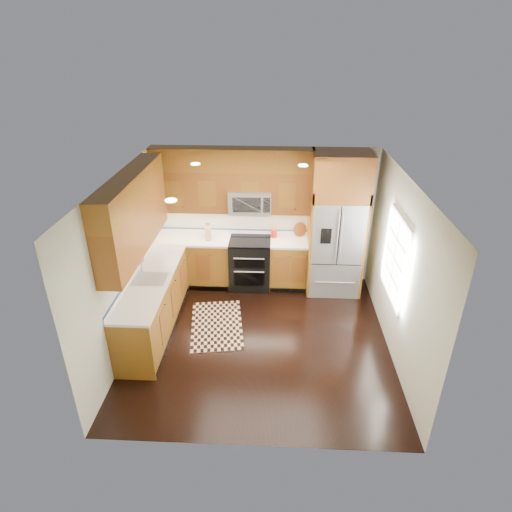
{
  "coord_description": "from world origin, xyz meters",
  "views": [
    {
      "loc": [
        0.22,
        -5.44,
        4.27
      ],
      "look_at": [
        -0.08,
        0.6,
        1.17
      ],
      "focal_mm": 30.0,
      "sensor_mm": 36.0,
      "label": 1
    }
  ],
  "objects_px": {
    "rug": "(217,325)",
    "utensil_crock": "(274,232)",
    "knife_block": "(208,232)",
    "refrigerator": "(337,225)",
    "range": "(250,263)"
  },
  "relations": [
    {
      "from": "refrigerator",
      "to": "utensil_crock",
      "type": "relative_size",
      "value": 8.16
    },
    {
      "from": "refrigerator",
      "to": "knife_block",
      "type": "xyz_separation_m",
      "value": [
        -2.33,
        0.08,
        -0.24
      ]
    },
    {
      "from": "rug",
      "to": "knife_block",
      "type": "distance_m",
      "value": 1.77
    },
    {
      "from": "range",
      "to": "knife_block",
      "type": "height_order",
      "value": "knife_block"
    },
    {
      "from": "knife_block",
      "to": "utensil_crock",
      "type": "distance_m",
      "value": 1.22
    },
    {
      "from": "refrigerator",
      "to": "knife_block",
      "type": "distance_m",
      "value": 2.34
    },
    {
      "from": "range",
      "to": "refrigerator",
      "type": "relative_size",
      "value": 0.36
    },
    {
      "from": "rug",
      "to": "utensil_crock",
      "type": "xyz_separation_m",
      "value": [
        0.92,
        1.5,
        1.04
      ]
    },
    {
      "from": "range",
      "to": "refrigerator",
      "type": "bearing_deg",
      "value": -1.4
    },
    {
      "from": "rug",
      "to": "utensil_crock",
      "type": "height_order",
      "value": "utensil_crock"
    },
    {
      "from": "refrigerator",
      "to": "rug",
      "type": "height_order",
      "value": "refrigerator"
    },
    {
      "from": "refrigerator",
      "to": "rug",
      "type": "bearing_deg",
      "value": -147.42
    },
    {
      "from": "refrigerator",
      "to": "rug",
      "type": "xyz_separation_m",
      "value": [
        -2.03,
        -1.29,
        -1.3
      ]
    },
    {
      "from": "refrigerator",
      "to": "rug",
      "type": "distance_m",
      "value": 2.73
    },
    {
      "from": "range",
      "to": "rug",
      "type": "relative_size",
      "value": 0.68
    }
  ]
}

